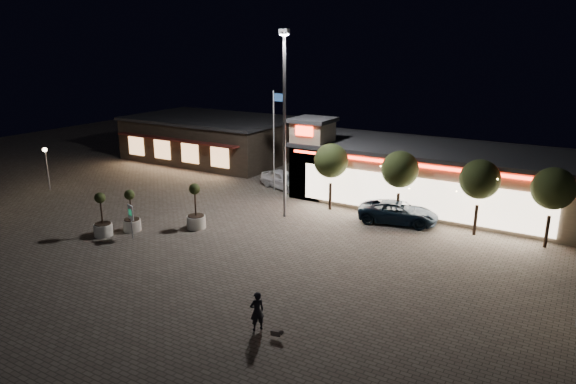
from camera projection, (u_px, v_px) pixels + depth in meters
The scene contains 18 objects.
ground at pixel (184, 249), 29.78m from camera, with size 90.00×90.00×0.00m, color #655C52.
retail_building at pixel (427, 175), 37.57m from camera, with size 20.40×8.40×6.10m.
restaurant_building at pixel (211, 138), 52.53m from camera, with size 16.40×11.00×4.30m.
floodlight_pole at pixel (284, 114), 33.45m from camera, with size 0.60×0.40×12.38m.
flagpole at pixel (275, 133), 40.13m from camera, with size 0.95×0.10×8.00m.
lamp_post_west at pixel (46, 160), 41.22m from camera, with size 0.36×0.36×3.48m.
string_tree_a at pixel (331, 161), 35.91m from camera, with size 2.42×2.42×4.79m.
string_tree_b at pixel (400, 169), 33.46m from camera, with size 2.42×2.42×4.79m.
string_tree_c at pixel (480, 179), 31.01m from camera, with size 2.42×2.42×4.79m.
string_tree_d at pixel (553, 189), 29.05m from camera, with size 2.42×2.42×4.79m.
pickup_truck at pixel (398, 212), 33.97m from camera, with size 2.39×5.19×1.44m, color black.
white_sedan at pixel (283, 179), 41.99m from camera, with size 1.78×4.44×1.51m, color white.
pedestrian at pixel (257, 311), 21.17m from camera, with size 0.63×0.41×1.72m, color black.
dog at pixel (278, 333), 20.63m from camera, with size 0.55×0.26×0.29m.
planter_left at pixel (132, 218), 32.46m from camera, with size 1.10×1.10×2.71m.
planter_mid at pixel (103, 222), 31.61m from camera, with size 1.13×1.13×2.79m.
planter_right at pixel (196, 214), 32.91m from camera, with size 1.21×1.21×2.98m.
valet_sign at pixel (131, 215), 31.00m from camera, with size 0.68×0.30×2.14m.
Camera 1 is at (19.31, -20.72, 11.50)m, focal length 32.00 mm.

